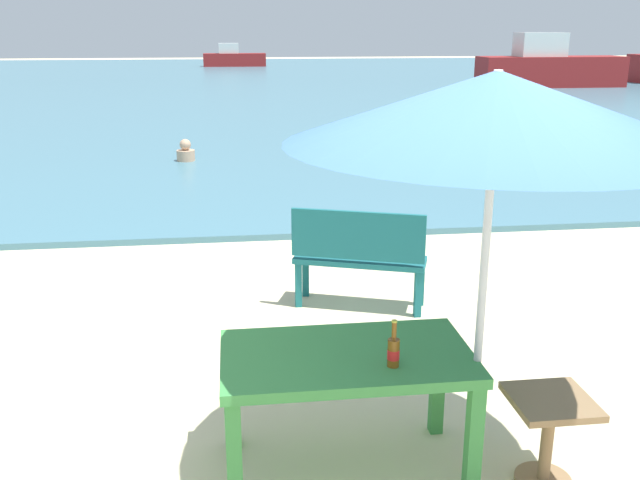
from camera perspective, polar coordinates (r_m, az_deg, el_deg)
name	(u,v)px	position (r m, az deg, el deg)	size (l,w,h in m)	color
sea_water	(250,83)	(33.28, -5.70, 12.62)	(120.00, 50.00, 0.08)	teal
picnic_table_green	(347,371)	(3.99, 2.19, -10.59)	(1.40, 0.80, 0.76)	#3D8C42
beer_bottle_amber	(393,350)	(3.78, 6.01, -8.91)	(0.07, 0.07, 0.26)	brown
patio_umbrella	(496,108)	(3.58, 14.13, 10.38)	(2.10, 2.10, 2.30)	silver
side_table_wood	(548,428)	(4.24, 18.11, -14.34)	(0.44, 0.44, 0.54)	olive
bench_teal_center	(359,253)	(6.34, 3.19, -1.05)	(1.25, 0.74, 0.95)	#196066
swimmer_person	(186,152)	(13.52, -10.89, 7.03)	(0.34, 0.34, 0.41)	tan
boat_cargo_ship	(234,58)	(47.04, -7.04, 14.50)	(3.99, 1.09, 1.45)	maroon
boat_barge	(549,67)	(31.94, 18.14, 13.22)	(6.10, 1.66, 2.22)	maroon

